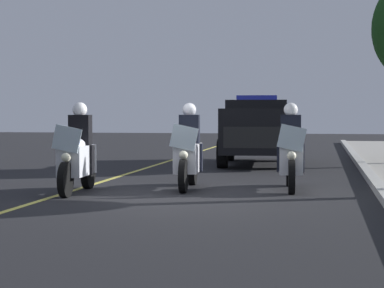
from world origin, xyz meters
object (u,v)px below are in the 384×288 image
Objects in this scene: police_motorcycle_lead_left at (78,156)px; police_motorcycle_trailing at (291,154)px; police_motorcycle_lead_right at (188,154)px; police_suv at (257,128)px.

police_motorcycle_trailing is (-1.26, 3.95, 0.00)m from police_motorcycle_lead_left.
police_motorcycle_lead_right is at bearing -85.33° from police_motorcycle_trailing.
police_suv is (-8.02, 2.64, 0.37)m from police_motorcycle_lead_left.
police_motorcycle_lead_right is at bearing 119.68° from police_motorcycle_lead_left.
police_motorcycle_lead_left and police_motorcycle_lead_right have the same top height.
police_motorcycle_trailing is 0.43× the size of police_suv.
police_suv is at bearing -169.06° from police_motorcycle_trailing.
police_motorcycle_lead_right is (-1.10, 1.92, 0.00)m from police_motorcycle_lead_left.
police_motorcycle_trailing is (-0.17, 2.02, 0.00)m from police_motorcycle_lead_right.
police_motorcycle_lead_right is 6.97m from police_suv.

